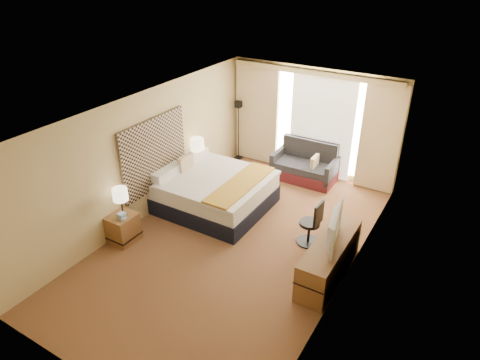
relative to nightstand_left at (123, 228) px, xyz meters
The scene contains 21 objects.
floor 2.16m from the nightstand_left, 29.31° to the left, with size 4.20×7.00×0.02m, color #571B19.
ceiling 3.16m from the nightstand_left, 29.31° to the left, with size 4.20×7.00×0.02m, color white.
wall_back 5.02m from the nightstand_left, 67.66° to the left, with size 4.20×0.02×2.60m, color tan.
wall_front 3.25m from the nightstand_left, 52.65° to the right, with size 4.20×0.02×2.60m, color tan.
wall_left 1.49m from the nightstand_left, 102.36° to the left, with size 0.02×7.00×2.60m, color tan.
wall_right 4.23m from the nightstand_left, 14.81° to the left, with size 0.02×7.00×2.60m, color tan.
headboard 1.62m from the nightstand_left, 98.64° to the left, with size 0.06×1.85×1.50m, color black.
nightstand_left is the anchor object (origin of this frame).
nightstand_right 2.50m from the nightstand_left, 90.00° to the left, with size 0.45×0.52×0.55m, color brown.
media_dresser 3.85m from the nightstand_left, 15.84° to the left, with size 0.50×1.80×0.70m, color brown.
window 5.10m from the nightstand_left, 64.87° to the left, with size 2.30×0.02×2.30m, color white.
curtains 4.95m from the nightstand_left, 67.18° to the left, with size 4.12×0.19×2.56m.
bed 2.07m from the nightstand_left, 66.95° to the left, with size 2.15×1.96×1.04m.
loveseat 4.53m from the nightstand_left, 64.53° to the left, with size 1.50×0.81×0.93m.
floor_lamp 4.35m from the nightstand_left, 90.40° to the left, with size 0.20×0.20×1.58m.
desk_chair 3.55m from the nightstand_left, 29.36° to the left, with size 0.44×0.44×0.91m.
lamp_left 0.73m from the nightstand_left, 20.06° to the left, with size 0.28×0.28×0.59m.
lamp_right 2.62m from the nightstand_left, 91.09° to the left, with size 0.31×0.31×0.64m.
tissue_box 0.35m from the nightstand_left, 37.65° to the right, with size 0.13×0.13×0.12m, color #86A9CF.
telephone 2.56m from the nightstand_left, 90.17° to the left, with size 0.19×0.15×0.08m, color black.
television 3.86m from the nightstand_left, 15.61° to the left, with size 1.03×0.14×0.59m, color black.
Camera 1 is at (3.47, -5.64, 4.91)m, focal length 32.00 mm.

